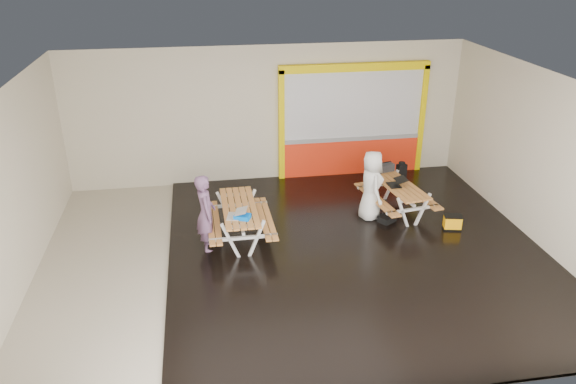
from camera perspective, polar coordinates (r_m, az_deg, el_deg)
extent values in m
cube|color=#BEB4A1|center=(11.24, 0.75, -6.55)|extent=(10.00, 8.00, 0.01)
cube|color=white|center=(9.91, 0.86, 11.15)|extent=(10.00, 8.00, 0.01)
cube|color=beige|center=(14.19, -2.06, 7.89)|extent=(10.00, 0.01, 3.50)
cube|color=beige|center=(7.01, 6.67, -10.79)|extent=(10.00, 0.01, 3.50)
cube|color=beige|center=(10.82, -26.29, -0.10)|extent=(0.01, 8.00, 3.50)
cube|color=beige|center=(12.31, 24.44, 3.04)|extent=(0.01, 8.00, 3.50)
cube|color=black|center=(11.48, 6.94, -5.85)|extent=(7.50, 7.98, 0.05)
cube|color=#FB3012|center=(14.94, 6.46, 3.55)|extent=(3.60, 0.12, 1.00)
cube|color=gray|center=(14.76, 6.55, 5.47)|extent=(3.60, 0.14, 0.10)
cube|color=silver|center=(14.51, 6.71, 8.89)|extent=(3.60, 0.08, 1.72)
cube|color=#FFDD00|center=(14.24, -0.68, 6.70)|extent=(0.14, 0.16, 2.90)
cube|color=#FFDD00|center=(15.23, 13.48, 7.21)|extent=(0.14, 0.16, 2.90)
cube|color=#FFDD00|center=(14.26, 6.92, 12.58)|extent=(3.88, 0.16, 0.20)
cube|color=#CA803B|center=(11.46, -6.41, -1.67)|extent=(0.14, 1.97, 0.04)
cube|color=#CA803B|center=(11.47, -5.71, -1.62)|extent=(0.14, 1.97, 0.04)
cube|color=#CA803B|center=(11.47, -5.02, -1.57)|extent=(0.14, 1.97, 0.04)
cube|color=#CA803B|center=(11.48, -4.32, -1.52)|extent=(0.14, 1.97, 0.04)
cube|color=#CA803B|center=(11.50, -3.63, -1.47)|extent=(0.14, 1.97, 0.04)
cube|color=white|center=(10.96, -5.92, -5.00)|extent=(0.37, 0.06, 0.79)
cube|color=white|center=(10.99, -3.25, -4.80)|extent=(0.37, 0.06, 0.79)
cube|color=white|center=(10.95, -4.59, -4.70)|extent=(1.35, 0.07, 0.06)
cube|color=white|center=(10.83, -4.63, -3.51)|extent=(0.67, 0.07, 0.06)
cube|color=white|center=(12.28, -6.47, -1.62)|extent=(0.37, 0.06, 0.79)
cube|color=white|center=(12.32, -4.10, -1.45)|extent=(0.37, 0.06, 0.79)
cube|color=white|center=(12.28, -5.29, -1.35)|extent=(1.35, 0.07, 0.06)
cube|color=white|center=(12.17, -5.34, -0.26)|extent=(0.67, 0.07, 0.06)
cube|color=white|center=(11.56, -4.98, -2.45)|extent=(0.08, 1.62, 0.06)
cube|color=#CA803B|center=(11.58, -7.96, -3.11)|extent=(0.14, 1.97, 0.04)
cube|color=#CA803B|center=(11.58, -7.31, -3.06)|extent=(0.14, 1.97, 0.04)
cube|color=#CA803B|center=(11.65, -2.63, -2.71)|extent=(0.14, 1.97, 0.04)
cube|color=#CA803B|center=(11.66, -1.98, -2.66)|extent=(0.14, 1.97, 0.04)
cube|color=#CA803B|center=(12.69, 10.14, 0.60)|extent=(0.42, 1.87, 0.04)
cube|color=#CA803B|center=(12.75, 10.67, 0.67)|extent=(0.42, 1.87, 0.04)
cube|color=#CA803B|center=(12.81, 11.19, 0.75)|extent=(0.42, 1.87, 0.04)
cube|color=#CA803B|center=(12.88, 11.71, 0.82)|extent=(0.42, 1.87, 0.04)
cube|color=#CA803B|center=(12.94, 12.22, 0.90)|extent=(0.42, 1.87, 0.04)
cube|color=white|center=(12.28, 11.68, -2.09)|extent=(0.35, 0.11, 0.75)
cube|color=white|center=(12.52, 13.62, -1.76)|extent=(0.35, 0.11, 0.75)
cube|color=white|center=(12.38, 12.68, -1.75)|extent=(1.28, 0.26, 0.06)
cube|color=white|center=(12.28, 12.78, -0.72)|extent=(0.64, 0.16, 0.06)
cube|color=white|center=(13.41, 8.69, 0.47)|extent=(0.35, 0.11, 0.75)
cube|color=white|center=(13.63, 10.53, 0.73)|extent=(0.35, 0.11, 0.75)
cube|color=white|center=(13.50, 9.63, 0.77)|extent=(1.28, 0.26, 0.06)
cube|color=white|center=(13.40, 9.70, 1.73)|extent=(0.64, 0.16, 0.06)
cube|color=white|center=(12.89, 11.13, -0.02)|extent=(0.31, 1.53, 0.06)
cube|color=#CA803B|center=(12.67, 8.80, -0.75)|extent=(0.41, 1.87, 0.04)
cube|color=#CA803B|center=(12.72, 9.31, -0.67)|extent=(0.41, 1.87, 0.04)
cube|color=#CA803B|center=(13.15, 12.82, -0.13)|extent=(0.41, 1.87, 0.04)
cube|color=#CA803B|center=(13.21, 13.29, -0.06)|extent=(0.41, 1.87, 0.04)
imported|color=#704D72|center=(11.17, -8.42, -2.19)|extent=(0.44, 0.63, 1.64)
imported|color=white|center=(12.49, 8.53, 0.61)|extent=(0.55, 0.81, 1.63)
cube|color=silver|center=(11.05, -5.60, -2.50)|extent=(0.31, 0.39, 0.02)
cube|color=silver|center=(10.98, -4.83, -1.94)|extent=(0.29, 0.39, 0.07)
cube|color=silver|center=(10.98, -4.87, -1.94)|extent=(0.25, 0.34, 0.06)
cube|color=black|center=(12.70, 10.80, 0.70)|extent=(0.27, 0.36, 0.02)
cube|color=black|center=(12.71, 11.51, 1.27)|extent=(0.25, 0.36, 0.07)
cube|color=silver|center=(12.71, 11.48, 1.27)|extent=(0.21, 0.32, 0.06)
cube|color=blue|center=(10.95, -4.69, -2.53)|extent=(0.36, 0.32, 0.09)
cube|color=black|center=(13.44, 9.94, 2.49)|extent=(0.44, 0.30, 0.18)
cylinder|color=black|center=(13.39, 9.98, 3.01)|extent=(0.30, 0.10, 0.02)
cube|color=black|center=(13.78, 11.54, 2.14)|extent=(0.26, 0.20, 0.33)
cylinder|color=black|center=(13.72, 11.60, 2.85)|extent=(0.18, 0.18, 0.08)
cube|color=black|center=(12.59, 10.11, -2.72)|extent=(0.45, 0.43, 0.14)
cube|color=black|center=(12.62, 16.42, -3.57)|extent=(0.42, 0.32, 0.04)
cube|color=#FFA608|center=(12.56, 16.50, -2.99)|extent=(0.40, 0.30, 0.28)
cube|color=black|center=(12.49, 16.58, -2.37)|extent=(0.42, 0.32, 0.03)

